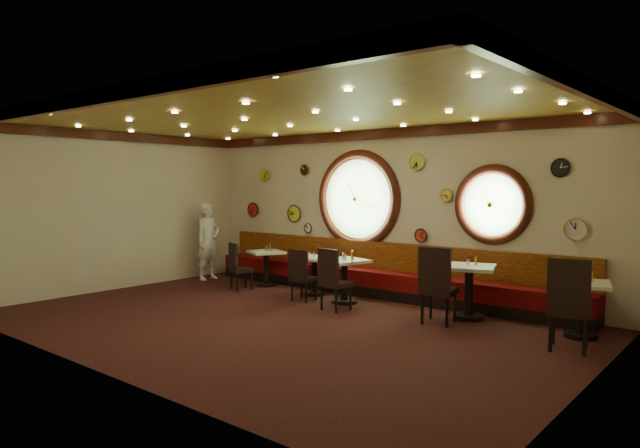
{
  "coord_description": "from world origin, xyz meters",
  "views": [
    {
      "loc": [
        6.07,
        -6.32,
        2.15
      ],
      "look_at": [
        0.21,
        0.8,
        1.5
      ],
      "focal_mm": 32.0,
      "sensor_mm": 36.0,
      "label": 1
    }
  ],
  "objects_px": {
    "chair_c": "(332,275)",
    "condiment_a_salt": "(267,248)",
    "condiment_d_salt": "(467,262)",
    "condiment_a_pepper": "(266,249)",
    "table_c": "(344,276)",
    "condiment_d_bottle": "(476,261)",
    "chair_e": "(569,298)",
    "condiment_e_salt": "(580,277)",
    "condiment_b_salt": "(310,254)",
    "condiment_b_pepper": "(314,255)",
    "table_d": "(469,285)",
    "condiment_d_pepper": "(468,262)",
    "chair_a": "(237,263)",
    "table_e": "(582,302)",
    "condiment_a_bottle": "(270,247)",
    "table_b": "(314,271)",
    "condiment_c_salt": "(343,256)",
    "waiter": "(208,241)",
    "condiment_e_bottle": "(591,277)",
    "chair_d": "(437,280)",
    "chair_b": "(301,272)",
    "table_a": "(266,264)",
    "condiment_b_bottle": "(319,253)",
    "condiment_c_pepper": "(345,257)",
    "condiment_e_pepper": "(581,279)",
    "condiment_c_bottle": "(352,255)"
  },
  "relations": [
    {
      "from": "table_a",
      "to": "condiment_d_salt",
      "type": "height_order",
      "value": "condiment_d_salt"
    },
    {
      "from": "condiment_a_salt",
      "to": "condiment_c_pepper",
      "type": "distance_m",
      "value": 2.4
    },
    {
      "from": "condiment_a_bottle",
      "to": "condiment_e_salt",
      "type": "relative_size",
      "value": 1.52
    },
    {
      "from": "condiment_a_salt",
      "to": "condiment_d_salt",
      "type": "xyz_separation_m",
      "value": [
        4.54,
        -0.03,
        0.11
      ]
    },
    {
      "from": "table_e",
      "to": "condiment_a_pepper",
      "type": "xyz_separation_m",
      "value": [
        -6.23,
        0.03,
        0.3
      ]
    },
    {
      "from": "condiment_d_salt",
      "to": "condiment_a_pepper",
      "type": "relative_size",
      "value": 0.79
    },
    {
      "from": "table_a",
      "to": "condiment_e_bottle",
      "type": "relative_size",
      "value": 6.36
    },
    {
      "from": "table_c",
      "to": "condiment_a_bottle",
      "type": "height_order",
      "value": "condiment_a_bottle"
    },
    {
      "from": "condiment_d_salt",
      "to": "table_a",
      "type": "bearing_deg",
      "value": -179.5
    },
    {
      "from": "condiment_d_salt",
      "to": "condiment_a_pepper",
      "type": "height_order",
      "value": "condiment_d_salt"
    },
    {
      "from": "chair_b",
      "to": "condiment_c_salt",
      "type": "height_order",
      "value": "chair_b"
    },
    {
      "from": "table_d",
      "to": "condiment_d_pepper",
      "type": "height_order",
      "value": "condiment_d_pepper"
    },
    {
      "from": "chair_b",
      "to": "condiment_b_pepper",
      "type": "distance_m",
      "value": 0.69
    },
    {
      "from": "table_a",
      "to": "condiment_a_pepper",
      "type": "xyz_separation_m",
      "value": [
        0.06,
        -0.06,
        0.33
      ]
    },
    {
      "from": "chair_d",
      "to": "condiment_e_pepper",
      "type": "relative_size",
      "value": 7.7
    },
    {
      "from": "chair_e",
      "to": "condiment_c_salt",
      "type": "xyz_separation_m",
      "value": [
        -4.11,
        0.66,
        0.15
      ]
    },
    {
      "from": "condiment_b_pepper",
      "to": "table_e",
      "type": "bearing_deg",
      "value": 0.55
    },
    {
      "from": "condiment_b_salt",
      "to": "condiment_b_pepper",
      "type": "relative_size",
      "value": 0.9
    },
    {
      "from": "chair_a",
      "to": "condiment_b_bottle",
      "type": "height_order",
      "value": "chair_a"
    },
    {
      "from": "condiment_b_bottle",
      "to": "condiment_e_bottle",
      "type": "distance_m",
      "value": 4.86
    },
    {
      "from": "condiment_b_pepper",
      "to": "condiment_e_salt",
      "type": "xyz_separation_m",
      "value": [
        4.81,
        0.08,
        0.05
      ]
    },
    {
      "from": "condiment_c_salt",
      "to": "condiment_e_bottle",
      "type": "distance_m",
      "value": 4.14
    },
    {
      "from": "table_c",
      "to": "condiment_b_pepper",
      "type": "distance_m",
      "value": 0.96
    },
    {
      "from": "chair_c",
      "to": "condiment_a_salt",
      "type": "bearing_deg",
      "value": 163.97
    },
    {
      "from": "table_d",
      "to": "condiment_d_bottle",
      "type": "bearing_deg",
      "value": 45.51
    },
    {
      "from": "chair_a",
      "to": "condiment_e_salt",
      "type": "distance_m",
      "value": 6.39
    },
    {
      "from": "condiment_a_pepper",
      "to": "condiment_c_bottle",
      "type": "relative_size",
      "value": 0.67
    },
    {
      "from": "chair_e",
      "to": "condiment_a_salt",
      "type": "relative_size",
      "value": 6.68
    },
    {
      "from": "chair_e",
      "to": "condiment_d_pepper",
      "type": "relative_size",
      "value": 7.87
    },
    {
      "from": "condiment_b_salt",
      "to": "condiment_d_salt",
      "type": "bearing_deg",
      "value": 2.54
    },
    {
      "from": "condiment_e_salt",
      "to": "condiment_d_bottle",
      "type": "bearing_deg",
      "value": 177.22
    },
    {
      "from": "table_a",
      "to": "condiment_a_pepper",
      "type": "relative_size",
      "value": 7.84
    },
    {
      "from": "table_c",
      "to": "condiment_d_bottle",
      "type": "height_order",
      "value": "condiment_d_bottle"
    },
    {
      "from": "chair_e",
      "to": "condiment_c_bottle",
      "type": "distance_m",
      "value": 3.93
    },
    {
      "from": "condiment_b_salt",
      "to": "condiment_e_bottle",
      "type": "xyz_separation_m",
      "value": [
        5.09,
        0.09,
        0.07
      ]
    },
    {
      "from": "waiter",
      "to": "condiment_e_bottle",
      "type": "bearing_deg",
      "value": -91.83
    },
    {
      "from": "condiment_e_salt",
      "to": "condiment_e_bottle",
      "type": "xyz_separation_m",
      "value": [
        0.14,
        0.04,
        0.02
      ]
    },
    {
      "from": "condiment_b_bottle",
      "to": "condiment_e_salt",
      "type": "relative_size",
      "value": 1.41
    },
    {
      "from": "table_b",
      "to": "chair_d",
      "type": "height_order",
      "value": "chair_d"
    },
    {
      "from": "table_b",
      "to": "condiment_c_salt",
      "type": "height_order",
      "value": "condiment_c_salt"
    },
    {
      "from": "condiment_b_pepper",
      "to": "condiment_e_pepper",
      "type": "height_order",
      "value": "condiment_e_pepper"
    },
    {
      "from": "chair_e",
      "to": "condiment_b_pepper",
      "type": "bearing_deg",
      "value": 158.28
    },
    {
      "from": "chair_d",
      "to": "condiment_d_bottle",
      "type": "relative_size",
      "value": 5.32
    },
    {
      "from": "condiment_d_salt",
      "to": "condiment_e_salt",
      "type": "height_order",
      "value": "condiment_d_salt"
    },
    {
      "from": "condiment_e_bottle",
      "to": "condiment_b_bottle",
      "type": "bearing_deg",
      "value": -179.31
    },
    {
      "from": "chair_e",
      "to": "condiment_e_salt",
      "type": "xyz_separation_m",
      "value": [
        -0.11,
        0.88,
        0.15
      ]
    },
    {
      "from": "table_a",
      "to": "condiment_a_bottle",
      "type": "height_order",
      "value": "condiment_a_bottle"
    },
    {
      "from": "condiment_e_salt",
      "to": "condiment_e_pepper",
      "type": "height_order",
      "value": "condiment_e_salt"
    },
    {
      "from": "condiment_d_salt",
      "to": "condiment_a_bottle",
      "type": "relative_size",
      "value": 0.55
    },
    {
      "from": "condiment_e_bottle",
      "to": "condiment_a_bottle",
      "type": "bearing_deg",
      "value": 179.07
    }
  ]
}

